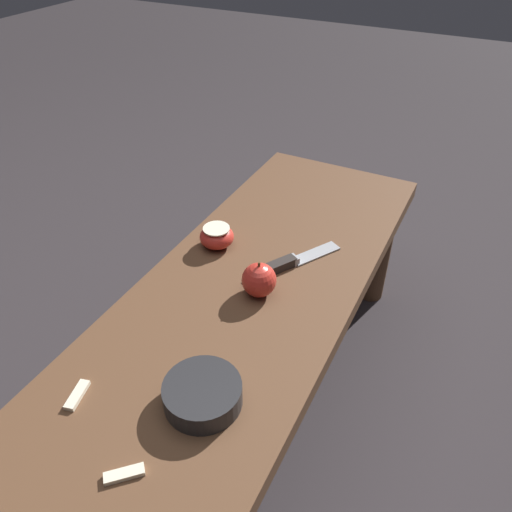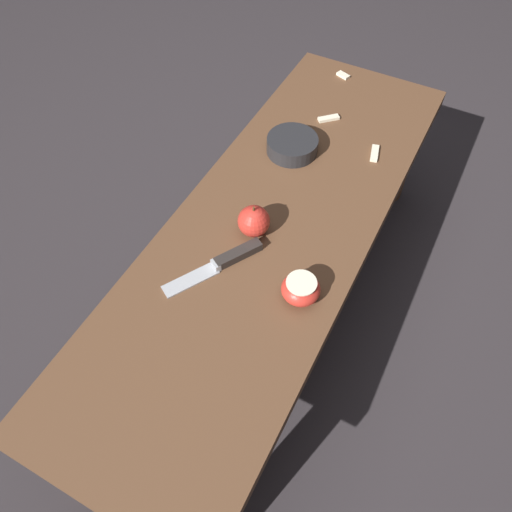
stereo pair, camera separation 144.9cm
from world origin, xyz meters
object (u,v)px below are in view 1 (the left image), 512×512
Objects in this scene: wooden_bench at (237,327)px; knife at (284,264)px; apple_whole at (259,280)px; apple_cut at (217,236)px; bowl at (203,394)px.

wooden_bench is 0.17m from knife.
wooden_bench is at bearing -31.08° from apple_whole.
apple_cut is (-0.15, -0.13, 0.09)m from wooden_bench.
knife is 2.69× the size of apple_cut.
apple_whole reaches higher than apple_cut.
apple_whole is 1.02× the size of apple_cut.
bowl is (0.38, 0.19, -0.01)m from apple_cut.
knife is at bearing 165.13° from wooden_bench.
apple_whole reaches higher than knife.
apple_whole is 0.19m from apple_cut.
knife is 2.65× the size of apple_whole.
wooden_bench is 16.50× the size of apple_whole.
knife is at bearing 173.76° from apple_whole.
apple_whole is (-0.05, 0.03, 0.10)m from wooden_bench.
knife is 1.65× the size of bowl.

